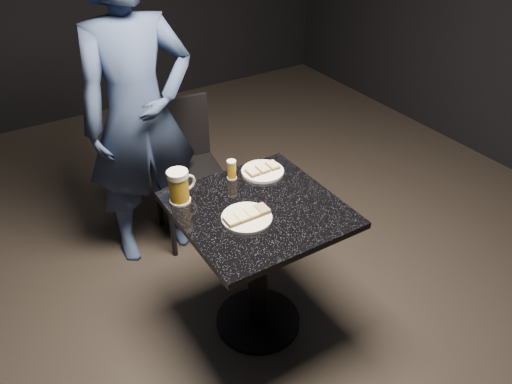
% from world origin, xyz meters
% --- Properties ---
extents(floor, '(6.00, 6.00, 0.00)m').
position_xyz_m(floor, '(0.00, 0.00, 0.00)').
color(floor, black).
rests_on(floor, ground).
extents(plate_large, '(0.22, 0.22, 0.01)m').
position_xyz_m(plate_large, '(-0.09, -0.05, 0.76)').
color(plate_large, white).
rests_on(plate_large, table).
extents(plate_small, '(0.21, 0.21, 0.01)m').
position_xyz_m(plate_small, '(0.17, 0.23, 0.76)').
color(plate_small, white).
rests_on(plate_small, table).
extents(patron, '(0.64, 0.43, 1.76)m').
position_xyz_m(patron, '(-0.20, 0.89, 0.88)').
color(patron, navy).
rests_on(patron, floor).
extents(table, '(0.70, 0.70, 0.75)m').
position_xyz_m(table, '(0.00, 0.00, 0.51)').
color(table, black).
rests_on(table, floor).
extents(beer_mug, '(0.14, 0.10, 0.16)m').
position_xyz_m(beer_mug, '(-0.27, 0.23, 0.83)').
color(beer_mug, white).
rests_on(beer_mug, table).
extents(beer_tumbler, '(0.05, 0.05, 0.10)m').
position_xyz_m(beer_tumbler, '(0.02, 0.27, 0.80)').
color(beer_tumbler, silver).
rests_on(beer_tumbler, table).
extents(chair, '(0.45, 0.45, 0.87)m').
position_xyz_m(chair, '(0.05, 0.93, 0.50)').
color(chair, black).
rests_on(chair, floor).
extents(canapes_on_plate_large, '(0.20, 0.07, 0.02)m').
position_xyz_m(canapes_on_plate_large, '(-0.09, -0.05, 0.77)').
color(canapes_on_plate_large, '#4C3521').
rests_on(canapes_on_plate_large, plate_large).
extents(canapes_on_plate_small, '(0.17, 0.07, 0.02)m').
position_xyz_m(canapes_on_plate_small, '(0.17, 0.23, 0.77)').
color(canapes_on_plate_small, '#4C3521').
rests_on(canapes_on_plate_small, plate_small).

